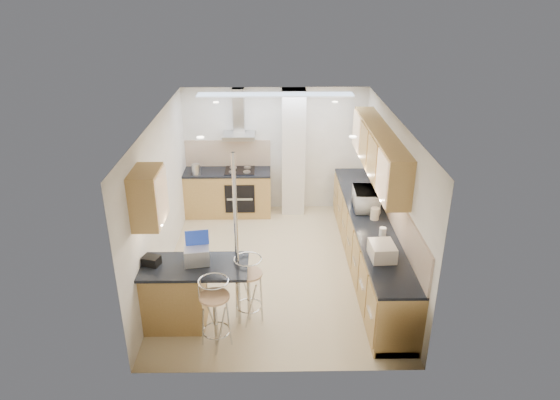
{
  "coord_description": "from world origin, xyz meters",
  "views": [
    {
      "loc": [
        -0.06,
        -7.1,
        4.4
      ],
      "look_at": [
        0.06,
        0.2,
        1.14
      ],
      "focal_mm": 32.0,
      "sensor_mm": 36.0,
      "label": 1
    }
  ],
  "objects_px": {
    "bar_stool_near": "(215,313)",
    "bread_bin": "(382,251)",
    "bar_stool_end": "(249,289)",
    "microwave": "(366,199)",
    "laptop": "(197,256)"
  },
  "relations": [
    {
      "from": "bar_stool_end",
      "to": "laptop",
      "type": "bearing_deg",
      "value": 127.39
    },
    {
      "from": "laptop",
      "to": "bar_stool_end",
      "type": "relative_size",
      "value": 0.33
    },
    {
      "from": "laptop",
      "to": "bread_bin",
      "type": "xyz_separation_m",
      "value": [
        2.48,
        0.13,
        -0.03
      ]
    },
    {
      "from": "laptop",
      "to": "bread_bin",
      "type": "relative_size",
      "value": 0.8
    },
    {
      "from": "microwave",
      "to": "bar_stool_near",
      "type": "distance_m",
      "value": 3.23
    },
    {
      "from": "microwave",
      "to": "bar_stool_near",
      "type": "height_order",
      "value": "microwave"
    },
    {
      "from": "microwave",
      "to": "bar_stool_end",
      "type": "distance_m",
      "value": 2.59
    },
    {
      "from": "bar_stool_near",
      "to": "bar_stool_end",
      "type": "xyz_separation_m",
      "value": [
        0.4,
        0.53,
        -0.0
      ]
    },
    {
      "from": "bar_stool_near",
      "to": "bread_bin",
      "type": "distance_m",
      "value": 2.36
    },
    {
      "from": "laptop",
      "to": "bread_bin",
      "type": "bearing_deg",
      "value": -6.0
    },
    {
      "from": "bar_stool_near",
      "to": "bar_stool_end",
      "type": "distance_m",
      "value": 0.67
    },
    {
      "from": "microwave",
      "to": "bar_stool_end",
      "type": "bearing_deg",
      "value": 134.3
    },
    {
      "from": "laptop",
      "to": "bar_stool_end",
      "type": "bearing_deg",
      "value": -6.41
    },
    {
      "from": "laptop",
      "to": "bar_stool_near",
      "type": "bearing_deg",
      "value": -71.21
    },
    {
      "from": "bar_stool_end",
      "to": "bread_bin",
      "type": "bearing_deg",
      "value": -52.05
    }
  ]
}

